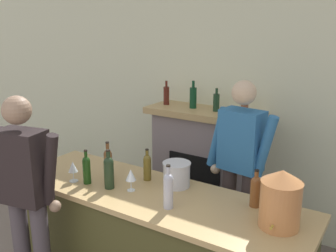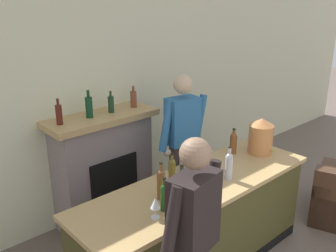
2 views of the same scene
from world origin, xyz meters
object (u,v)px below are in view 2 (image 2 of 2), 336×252
object	(u,v)px
fireplace_stone	(104,168)
wine_bottle_merlot_tall	(161,183)
copper_dispenser	(261,136)
wine_bottle_rose_blush	(182,184)
person_customer	(193,243)
wine_glass_front_right	(192,177)
wine_glass_mid_counter	(155,204)
ice_bucket_steel	(191,162)
wine_bottle_chardonnay_pale	(172,169)
wine_bottle_cabernet_heavy	(165,196)
wine_bottle_port_short	(233,142)
wine_bottle_riesling_slim	(229,165)
person_bartender	(182,144)

from	to	relation	value
fireplace_stone	wine_bottle_merlot_tall	xyz separation A→B (m)	(-0.24, -1.31, 0.41)
copper_dispenser	wine_bottle_rose_blush	xyz separation A→B (m)	(-1.34, -0.15, -0.05)
person_customer	copper_dispenser	xyz separation A→B (m)	(1.73, 0.66, 0.17)
wine_glass_front_right	wine_glass_mid_counter	bearing A→B (deg)	-167.17
wine_glass_front_right	wine_bottle_rose_blush	bearing A→B (deg)	-163.02
wine_bottle_rose_blush	wine_glass_front_right	xyz separation A→B (m)	(0.18, 0.06, -0.02)
fireplace_stone	wine_bottle_rose_blush	xyz separation A→B (m)	(-0.12, -1.44, 0.41)
ice_bucket_steel	wine_bottle_chardonnay_pale	world-z (taller)	wine_bottle_chardonnay_pale
ice_bucket_steel	wine_glass_mid_counter	bearing A→B (deg)	-153.36
wine_bottle_chardonnay_pale	wine_bottle_merlot_tall	xyz separation A→B (m)	(-0.29, -0.17, 0.02)
wine_glass_front_right	wine_glass_mid_counter	distance (m)	0.54
wine_bottle_merlot_tall	wine_glass_mid_counter	bearing A→B (deg)	-139.48
fireplace_stone	wine_bottle_cabernet_heavy	xyz separation A→B (m)	(-0.34, -1.47, 0.39)
fireplace_stone	wine_bottle_port_short	distance (m)	1.53
wine_bottle_merlot_tall	wine_bottle_riesling_slim	world-z (taller)	wine_bottle_merlot_tall
wine_glass_front_right	fireplace_stone	bearing A→B (deg)	92.37
wine_bottle_rose_blush	wine_bottle_merlot_tall	bearing A→B (deg)	133.46
wine_bottle_cabernet_heavy	wine_bottle_riesling_slim	bearing A→B (deg)	0.15
copper_dispenser	ice_bucket_steel	world-z (taller)	copper_dispenser
ice_bucket_steel	wine_glass_mid_counter	size ratio (longest dim) A/B	1.31
person_bartender	wine_glass_mid_counter	bearing A→B (deg)	-142.42
ice_bucket_steel	wine_bottle_merlot_tall	xyz separation A→B (m)	(-0.56, -0.20, 0.05)
ice_bucket_steel	wine_bottle_riesling_slim	distance (m)	0.39
wine_bottle_cabernet_heavy	ice_bucket_steel	bearing A→B (deg)	28.53
ice_bucket_steel	wine_glass_front_right	world-z (taller)	ice_bucket_steel
person_customer	wine_glass_front_right	size ratio (longest dim) A/B	9.54
person_bartender	ice_bucket_steel	distance (m)	0.60
wine_bottle_cabernet_heavy	wine_glass_front_right	world-z (taller)	wine_bottle_cabernet_heavy
wine_bottle_riesling_slim	wine_glass_mid_counter	size ratio (longest dim) A/B	1.88
wine_bottle_merlot_tall	wine_bottle_riesling_slim	xyz separation A→B (m)	(0.71, -0.15, -0.00)
copper_dispenser	wine_bottle_cabernet_heavy	xyz separation A→B (m)	(-1.56, -0.18, -0.07)
ice_bucket_steel	wine_bottle_merlot_tall	distance (m)	0.60
wine_bottle_port_short	person_bartender	bearing A→B (deg)	123.45
wine_bottle_merlot_tall	wine_glass_front_right	world-z (taller)	wine_bottle_merlot_tall
wine_bottle_rose_blush	wine_bottle_merlot_tall	world-z (taller)	wine_bottle_merlot_tall
wine_glass_mid_counter	wine_bottle_riesling_slim	bearing A→B (deg)	2.27
ice_bucket_steel	wine_bottle_chardonnay_pale	xyz separation A→B (m)	(-0.28, -0.03, 0.02)
person_bartender	wine_bottle_rose_blush	world-z (taller)	person_bartender
person_bartender	wine_bottle_chardonnay_pale	size ratio (longest dim) A/B	6.37
wine_bottle_rose_blush	wine_bottle_riesling_slim	xyz separation A→B (m)	(0.59, -0.03, -0.00)
wine_bottle_riesling_slim	wine_glass_front_right	bearing A→B (deg)	168.55
copper_dispenser	wine_bottle_port_short	bearing A→B (deg)	141.03
wine_bottle_port_short	wine_bottle_rose_blush	bearing A→B (deg)	-163.12
wine_bottle_merlot_tall	person_bartender	bearing A→B (deg)	36.83
person_bartender	wine_glass_front_right	bearing A→B (deg)	-129.05
person_customer	person_bartender	bearing A→B (deg)	48.23
ice_bucket_steel	person_customer	bearing A→B (deg)	-134.59
wine_bottle_rose_blush	wine_bottle_chardonnay_pale	bearing A→B (deg)	61.29
person_customer	wine_bottle_riesling_slim	bearing A→B (deg)	26.25
person_customer	wine_glass_mid_counter	size ratio (longest dim) A/B	9.83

